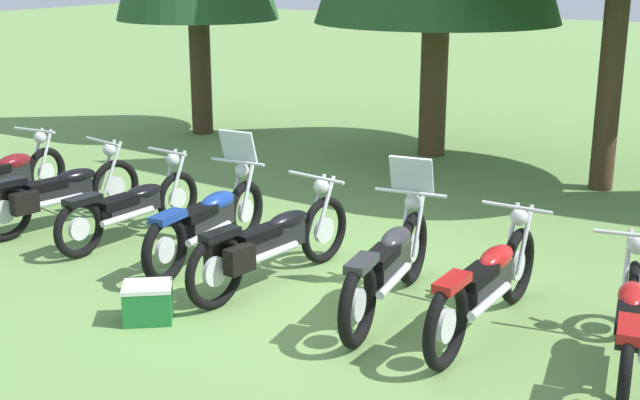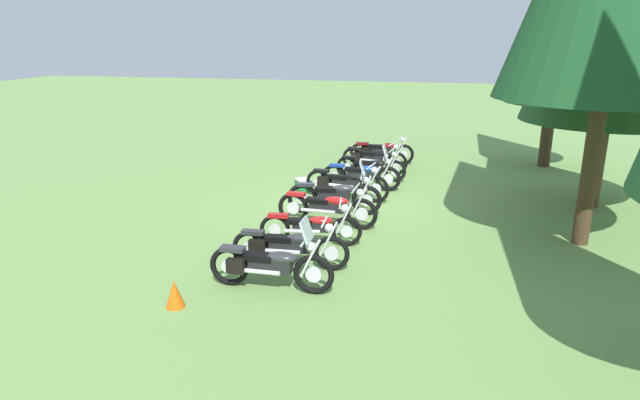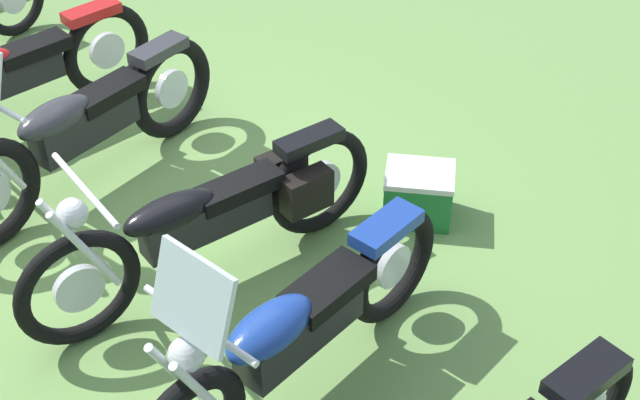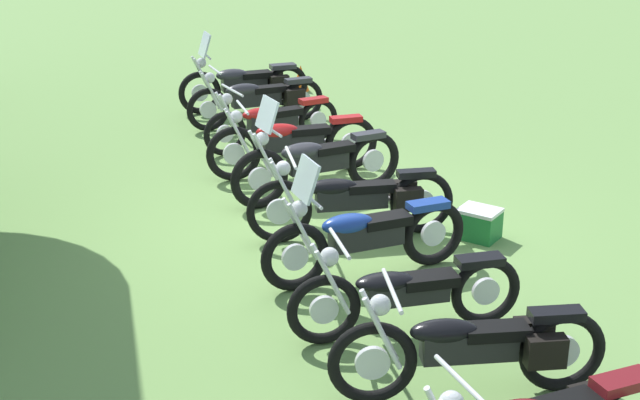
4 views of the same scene
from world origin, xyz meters
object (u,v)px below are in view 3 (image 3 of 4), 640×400
object	(u,v)px
motorcycle_3	(295,330)
motorcycle_5	(81,127)
motorcycle_4	(213,217)
picnic_cooler	(419,194)
motorcycle_6	(5,78)

from	to	relation	value
motorcycle_3	motorcycle_5	xyz separation A→B (m)	(2.37, -0.31, 0.01)
motorcycle_4	motorcycle_5	xyz separation A→B (m)	(1.35, 0.01, 0.02)
motorcycle_4	picnic_cooler	bearing A→B (deg)	168.53
motorcycle_6	motorcycle_4	bearing A→B (deg)	93.26
motorcycle_3	motorcycle_6	distance (m)	3.35
motorcycle_5	motorcycle_6	bearing A→B (deg)	-96.60
motorcycle_3	motorcycle_4	size ratio (longest dim) A/B	0.96
motorcycle_5	motorcycle_4	bearing A→B (deg)	83.65
motorcycle_5	motorcycle_6	size ratio (longest dim) A/B	0.98
motorcycle_3	picnic_cooler	bearing A→B (deg)	-165.77
motorcycle_3	motorcycle_6	bearing A→B (deg)	-98.17
motorcycle_3	motorcycle_4	xyz separation A→B (m)	(1.02, -0.32, -0.01)
motorcycle_4	picnic_cooler	xyz separation A→B (m)	(-0.51, -1.33, -0.29)
motorcycle_5	motorcycle_6	xyz separation A→B (m)	(0.97, 0.00, -0.02)
motorcycle_4	picnic_cooler	world-z (taller)	motorcycle_4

